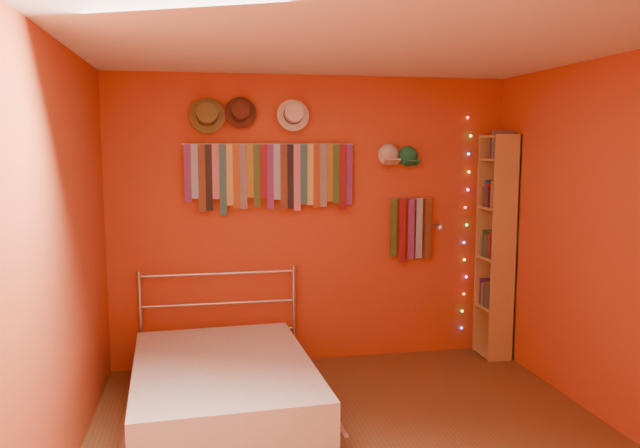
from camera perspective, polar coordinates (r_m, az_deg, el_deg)
back_wall at (r=5.45m, az=-0.58°, el=0.31°), size 3.50×0.02×2.50m
right_wall at (r=4.54m, az=26.05°, el=-1.81°), size 0.02×3.50×2.50m
left_wall at (r=3.72m, az=-22.91°, el=-3.46°), size 0.02×3.50×2.50m
ceiling at (r=3.75m, az=4.34°, el=16.34°), size 3.50×3.50×0.02m
tie_rack at (r=5.30m, az=-4.49°, el=4.58°), size 1.45×0.03×0.60m
small_tie_rack at (r=5.62m, az=8.32°, el=-0.30°), size 0.40×0.03×0.58m
fedora_olive at (r=5.24m, az=-10.28°, el=9.82°), size 0.30×0.16×0.29m
fedora_brown at (r=5.25m, az=-7.28°, el=10.16°), size 0.27×0.14×0.26m
fedora_white at (r=5.30m, az=-2.43°, el=10.01°), size 0.27×0.15×0.27m
cap_white at (r=5.52m, az=6.26°, el=6.29°), size 0.18×0.23×0.18m
cap_green at (r=5.57m, az=8.04°, el=6.13°), size 0.18×0.23×0.18m
fairy_lights at (r=5.84m, az=13.20°, el=-0.09°), size 0.06×0.02×1.96m
reading_lamp at (r=5.54m, az=10.83°, el=-0.30°), size 0.07×0.30×0.09m
bookshelf at (r=5.81m, az=16.14°, el=-1.87°), size 0.25×0.34×2.00m
bed at (r=4.63m, az=-8.82°, el=-14.38°), size 1.42×1.85×0.88m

